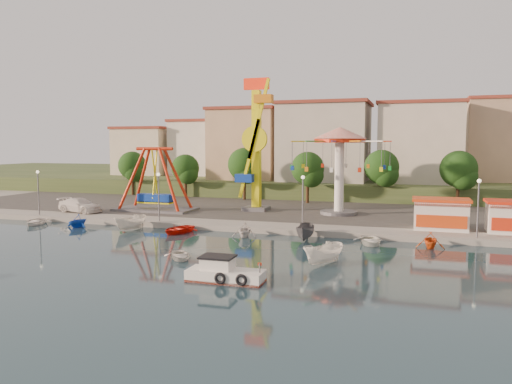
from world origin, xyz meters
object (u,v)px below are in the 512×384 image
at_px(pirate_ship_ride, 155,181).
at_px(kamikaze_tower, 257,147).
at_px(rowboat_a, 180,255).
at_px(cabin_motorboat, 224,274).
at_px(skiff, 324,254).
at_px(van, 80,205).
at_px(wave_swinger, 340,151).

height_order(pirate_ship_ride, kamikaze_tower, kamikaze_tower).
relative_size(kamikaze_tower, rowboat_a, 5.33).
xyz_separation_m(pirate_ship_ride, kamikaze_tower, (12.31, 3.62, 4.20)).
height_order(cabin_motorboat, rowboat_a, cabin_motorboat).
bearing_deg(skiff, kamikaze_tower, 147.30).
bearing_deg(cabin_motorboat, kamikaze_tower, 102.13).
xyz_separation_m(kamikaze_tower, van, (-20.39, -7.85, -7.13)).
relative_size(kamikaze_tower, wave_swinger, 1.42).
xyz_separation_m(kamikaze_tower, rowboat_a, (1.57, -24.75, -8.27)).
distance_m(kamikaze_tower, cabin_motorboat, 31.43).
distance_m(cabin_motorboat, van, 35.03).
height_order(pirate_ship_ride, skiff, pirate_ship_ride).
relative_size(kamikaze_tower, skiff, 3.96).
height_order(rowboat_a, van, van).
distance_m(wave_swinger, rowboat_a, 27.45).
bearing_deg(rowboat_a, cabin_motorboat, -76.81).
bearing_deg(wave_swinger, kamikaze_tower, -179.67).
xyz_separation_m(wave_swinger, cabin_motorboat, (-3.16, -29.58, -7.72)).
distance_m(cabin_motorboat, rowboat_a, 7.32).
relative_size(pirate_ship_ride, cabin_motorboat, 1.96).
relative_size(rowboat_a, van, 0.52).
distance_m(pirate_ship_ride, skiff, 31.74).
distance_m(kamikaze_tower, rowboat_a, 26.15).
relative_size(cabin_motorboat, skiff, 1.23).
distance_m(kamikaze_tower, wave_swinger, 10.28).
xyz_separation_m(pirate_ship_ride, cabin_motorboat, (19.43, -25.90, -3.92)).
xyz_separation_m(kamikaze_tower, skiff, (12.54, -23.02, -7.79)).
distance_m(skiff, van, 36.27).
distance_m(pirate_ship_ride, wave_swinger, 23.20).
bearing_deg(wave_swinger, pirate_ship_ride, -170.75).
xyz_separation_m(rowboat_a, skiff, (10.98, 1.73, 0.48)).
height_order(kamikaze_tower, van, kamikaze_tower).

